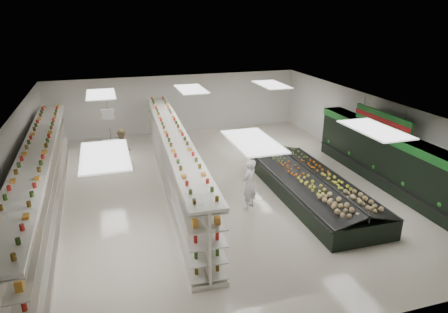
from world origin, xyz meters
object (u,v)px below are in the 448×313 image
object	(u,v)px
gondola_center	(174,162)
soda_endcap	(165,127)
produce_island	(312,186)
shopper_main	(249,184)
gondola_left	(42,187)
shopper_background	(123,148)

from	to	relation	value
gondola_center	soda_endcap	bearing A→B (deg)	87.00
produce_island	shopper_main	distance (m)	2.56
gondola_left	shopper_main	size ratio (longest dim) A/B	7.40
produce_island	soda_endcap	bearing A→B (deg)	115.66
soda_endcap	shopper_main	xyz separation A→B (m)	(1.58, -8.60, 0.19)
produce_island	shopper_background	distance (m)	8.38
gondola_center	soda_endcap	xyz separation A→B (m)	(0.58, 6.02, -0.31)
gondola_center	shopper_background	size ratio (longest dim) A/B	7.45
gondola_left	shopper_background	bearing A→B (deg)	52.87
gondola_left	shopper_main	distance (m)	6.96
soda_endcap	shopper_background	distance (m)	4.00
shopper_main	produce_island	bearing A→B (deg)	142.65
soda_endcap	shopper_background	bearing A→B (deg)	-126.37
gondola_left	shopper_main	bearing A→B (deg)	-13.15
gondola_left	soda_endcap	size ratio (longest dim) A/B	9.11
gondola_left	shopper_main	xyz separation A→B (m)	(6.81, -1.45, -0.16)
gondola_left	soda_endcap	bearing A→B (deg)	52.71
gondola_left	soda_endcap	distance (m)	8.87
produce_island	soda_endcap	xyz separation A→B (m)	(-4.10, 8.53, 0.25)
gondola_center	shopper_main	world-z (taller)	gondola_center
gondola_left	shopper_background	world-z (taller)	gondola_left
soda_endcap	produce_island	bearing A→B (deg)	-64.34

